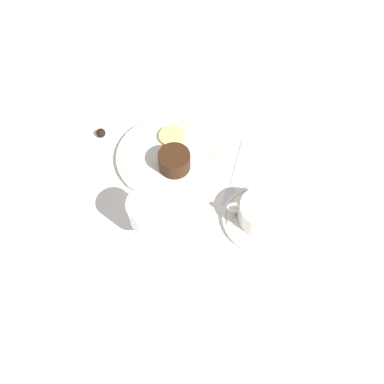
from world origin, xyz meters
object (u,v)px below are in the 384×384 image
(dessert_cake, at_px, (174,161))
(dinner_plate, at_px, (167,156))
(coffee_cup, at_px, (261,212))
(wine_glass, at_px, (149,213))
(fork, at_px, (234,179))

(dessert_cake, bearing_deg, dinner_plate, -50.06)
(coffee_cup, xyz_separation_m, wine_glass, (0.22, 0.07, 0.04))
(coffee_cup, xyz_separation_m, fork, (0.07, -0.09, -0.04))
(dinner_plate, xyz_separation_m, wine_glass, (-0.01, 0.19, 0.07))
(wine_glass, bearing_deg, dessert_cake, -95.39)
(coffee_cup, bearing_deg, dessert_cake, -24.83)
(coffee_cup, height_order, dessert_cake, coffee_cup)
(coffee_cup, xyz_separation_m, dessert_cake, (0.21, -0.10, -0.00))
(coffee_cup, bearing_deg, wine_glass, 16.63)
(coffee_cup, relative_size, fork, 0.62)
(wine_glass, xyz_separation_m, dessert_cake, (-0.02, -0.16, -0.04))
(dinner_plate, height_order, wine_glass, wine_glass)
(wine_glass, distance_m, dessert_cake, 0.17)
(wine_glass, distance_m, fork, 0.24)
(wine_glass, relative_size, fork, 0.59)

